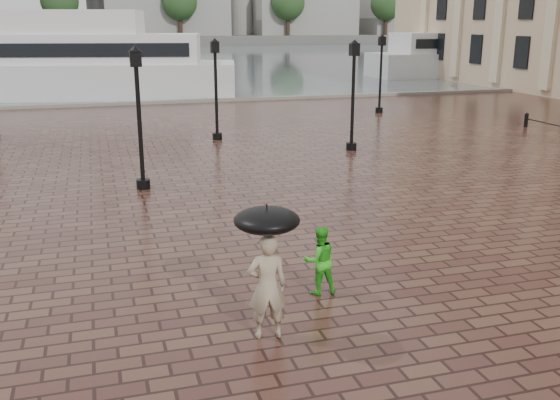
{
  "coord_description": "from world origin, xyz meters",
  "views": [
    {
      "loc": [
        -7.31,
        -10.12,
        5.24
      ],
      "look_at": [
        -3.5,
        2.73,
        1.4
      ],
      "focal_mm": 40.0,
      "sensor_mm": 36.0,
      "label": 1
    }
  ],
  "objects_px": {
    "street_lamps": "(226,89)",
    "child_pedestrian": "(319,260)",
    "adult_pedestrian": "(267,286)",
    "ferry_far": "(486,51)",
    "ferry_near": "(57,62)"
  },
  "relations": [
    {
      "from": "child_pedestrian",
      "to": "adult_pedestrian",
      "type": "bearing_deg",
      "value": 43.0
    },
    {
      "from": "street_lamps",
      "to": "ferry_far",
      "type": "distance_m",
      "value": 42.8
    },
    {
      "from": "adult_pedestrian",
      "to": "ferry_far",
      "type": "bearing_deg",
      "value": -121.51
    },
    {
      "from": "street_lamps",
      "to": "child_pedestrian",
      "type": "height_order",
      "value": "street_lamps"
    },
    {
      "from": "ferry_far",
      "to": "ferry_near",
      "type": "bearing_deg",
      "value": -167.67
    },
    {
      "from": "adult_pedestrian",
      "to": "child_pedestrian",
      "type": "height_order",
      "value": "adult_pedestrian"
    },
    {
      "from": "ferry_near",
      "to": "ferry_far",
      "type": "height_order",
      "value": "ferry_near"
    },
    {
      "from": "ferry_far",
      "to": "adult_pedestrian",
      "type": "bearing_deg",
      "value": -126.36
    },
    {
      "from": "ferry_near",
      "to": "ferry_far",
      "type": "distance_m",
      "value": 41.25
    },
    {
      "from": "adult_pedestrian",
      "to": "ferry_near",
      "type": "relative_size",
      "value": 0.07
    },
    {
      "from": "street_lamps",
      "to": "adult_pedestrian",
      "type": "relative_size",
      "value": 11.49
    },
    {
      "from": "adult_pedestrian",
      "to": "ferry_near",
      "type": "height_order",
      "value": "ferry_near"
    },
    {
      "from": "adult_pedestrian",
      "to": "ferry_far",
      "type": "height_order",
      "value": "ferry_far"
    },
    {
      "from": "adult_pedestrian",
      "to": "ferry_far",
      "type": "xyz_separation_m",
      "value": [
        35.56,
        46.29,
        1.42
      ]
    },
    {
      "from": "ferry_near",
      "to": "ferry_far",
      "type": "bearing_deg",
      "value": 23.08
    }
  ]
}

